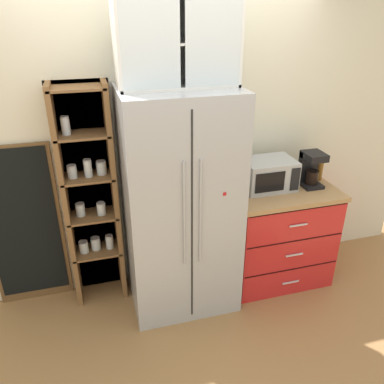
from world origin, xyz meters
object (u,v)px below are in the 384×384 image
(bottle_green, at_px, (286,178))
(refrigerator, at_px, (180,204))
(coffee_maker, at_px, (311,169))
(mug_charcoal, at_px, (279,180))
(chalkboard_menu, at_px, (24,227))
(microwave, at_px, (268,174))
(mug_sage, at_px, (286,186))
(bottle_amber, at_px, (320,167))

(bottle_green, bearing_deg, refrigerator, 179.81)
(coffee_maker, bearing_deg, mug_charcoal, 164.28)
(refrigerator, distance_m, chalkboard_menu, 1.30)
(microwave, xyz_separation_m, coffee_maker, (0.38, -0.04, 0.03))
(microwave, relative_size, mug_charcoal, 3.79)
(microwave, distance_m, chalkboard_menu, 2.09)
(chalkboard_menu, bearing_deg, mug_sage, -9.20)
(microwave, distance_m, mug_sage, 0.19)
(refrigerator, height_order, mug_charcoal, refrigerator)
(mug_charcoal, bearing_deg, bottle_amber, 1.23)
(chalkboard_menu, bearing_deg, microwave, -6.70)
(mug_sage, relative_size, mug_charcoal, 1.02)
(mug_sage, xyz_separation_m, chalkboard_menu, (-2.17, 0.35, -0.26))
(microwave, height_order, chalkboard_menu, chalkboard_menu)
(bottle_green, bearing_deg, chalkboard_menu, 171.43)
(coffee_maker, relative_size, mug_sage, 2.62)
(refrigerator, xyz_separation_m, chalkboard_menu, (-1.24, 0.32, -0.20))
(refrigerator, height_order, coffee_maker, refrigerator)
(microwave, relative_size, coffee_maker, 1.42)
(microwave, bearing_deg, refrigerator, -174.06)
(refrigerator, distance_m, microwave, 0.82)
(coffee_maker, distance_m, chalkboard_menu, 2.47)
(bottle_green, distance_m, chalkboard_menu, 2.22)
(refrigerator, height_order, bottle_green, refrigerator)
(refrigerator, xyz_separation_m, bottle_green, (0.93, -0.00, 0.11))
(microwave, height_order, bottle_green, microwave)
(bottle_amber, bearing_deg, mug_charcoal, -178.77)
(bottle_amber, bearing_deg, mug_sage, -159.72)
(microwave, distance_m, bottle_amber, 0.54)
(microwave, height_order, bottle_amber, bottle_amber)
(refrigerator, bearing_deg, coffee_maker, 2.01)
(microwave, xyz_separation_m, bottle_amber, (0.53, 0.04, -0.01))
(coffee_maker, xyz_separation_m, chalkboard_menu, (-2.43, 0.28, -0.36))
(refrigerator, relative_size, mug_sage, 15.62)
(mug_sage, xyz_separation_m, mug_charcoal, (0.00, 0.14, -0.01))
(coffee_maker, bearing_deg, microwave, 173.76)
(refrigerator, relative_size, coffee_maker, 5.95)
(microwave, height_order, mug_sage, microwave)
(microwave, bearing_deg, bottle_amber, 4.25)
(refrigerator, xyz_separation_m, mug_sage, (0.93, -0.03, 0.05))
(mug_sage, distance_m, bottle_amber, 0.44)
(refrigerator, relative_size, chalkboard_menu, 1.29)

